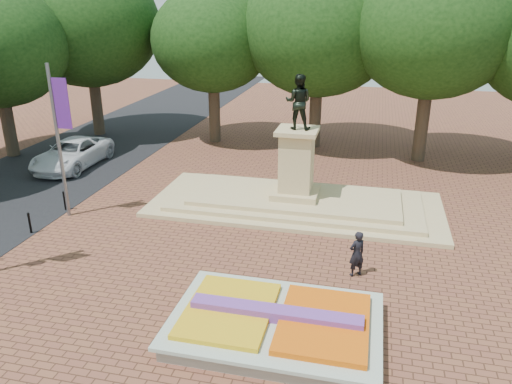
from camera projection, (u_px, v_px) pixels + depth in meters
ground at (258, 294)px, 17.22m from camera, size 90.00×90.00×0.00m
flower_bed at (276, 324)px, 15.04m from camera, size 6.30×4.30×0.91m
monument at (296, 190)px, 24.15m from camera, size 14.00×6.00×6.40m
tree_row_back at (362, 48)px, 30.61m from camera, size 44.80×8.80×10.43m
van at (72, 154)px, 29.96m from camera, size 2.75×5.95×1.65m
pedestrian at (357, 254)px, 18.10m from camera, size 0.77×0.73×1.77m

